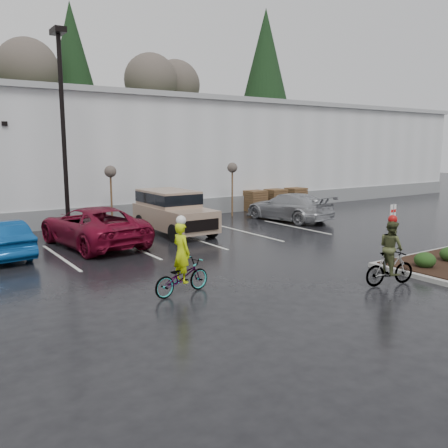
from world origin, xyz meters
TOP-DOWN VIEW (x-y plane):
  - ground at (0.00, 0.00)m, footprint 120.00×120.00m
  - warehouse at (0.00, 21.99)m, footprint 60.50×15.50m
  - wooded_ridge at (0.00, 45.00)m, footprint 80.00×25.00m
  - lamppost at (-4.00, 12.00)m, footprint 0.50×1.00m
  - sapling_mid at (-1.50, 13.00)m, footprint 0.60×0.60m
  - sapling_east at (6.00, 13.00)m, footprint 0.60×0.60m
  - pallet_stack_a at (8.50, 14.00)m, footprint 1.20×1.20m
  - pallet_stack_b at (10.20, 14.00)m, footprint 1.20×1.20m
  - pallet_stack_c at (12.00, 14.00)m, footprint 1.20×1.20m
  - shrub_a at (4.00, -1.00)m, footprint 0.70×0.70m
  - fire_lane_sign at (3.80, 0.20)m, footprint 0.30×0.05m
  - car_blue at (-7.36, 9.28)m, footprint 1.88×4.40m
  - car_red at (-3.73, 9.42)m, footprint 3.41×6.27m
  - suv_tan at (0.43, 9.93)m, footprint 2.20×5.10m
  - car_far_silver at (7.68, 9.88)m, footprint 2.88×5.60m
  - cyclist_hivis at (-3.87, 1.50)m, footprint 1.95×0.94m
  - cyclist_olive at (1.76, -1.28)m, footprint 1.72×0.87m

SIDE VIEW (x-z plane):
  - ground at x=0.00m, z-range 0.00..0.00m
  - shrub_a at x=4.00m, z-range 0.15..0.67m
  - pallet_stack_a at x=8.50m, z-range 0.00..1.35m
  - pallet_stack_b at x=10.20m, z-range 0.00..1.35m
  - pallet_stack_c at x=12.00m, z-range 0.00..1.35m
  - cyclist_hivis at x=-3.87m, z-range -0.43..1.84m
  - car_blue at x=-7.36m, z-range 0.00..1.41m
  - car_far_silver at x=7.68m, z-range 0.00..1.56m
  - cyclist_olive at x=1.76m, z-range -0.28..1.87m
  - car_red at x=-3.73m, z-range 0.00..1.67m
  - suv_tan at x=0.43m, z-range 0.00..2.06m
  - fire_lane_sign at x=3.80m, z-range 0.31..2.51m
  - sapling_mid at x=-1.50m, z-range 1.13..4.33m
  - sapling_east at x=6.00m, z-range 1.13..4.33m
  - wooded_ridge at x=0.00m, z-range 0.00..6.00m
  - warehouse at x=0.00m, z-range 0.05..7.25m
  - lamppost at x=-4.00m, z-range 1.07..10.30m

